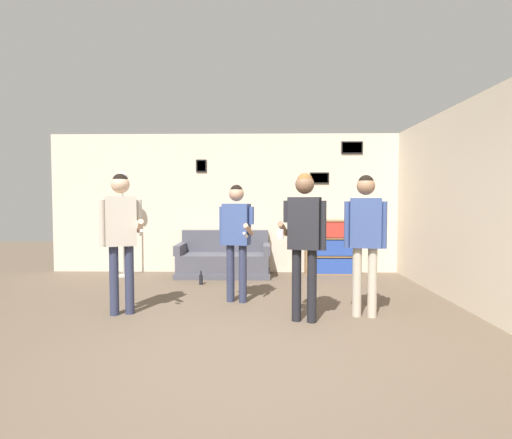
{
  "coord_description": "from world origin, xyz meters",
  "views": [
    {
      "loc": [
        0.18,
        -3.42,
        1.41
      ],
      "look_at": [
        0.08,
        2.18,
        1.14
      ],
      "focal_mm": 28.0,
      "sensor_mm": 36.0,
      "label": 1
    }
  ],
  "objects": [
    {
      "name": "person_spectator_near_bookshelf",
      "position": [
        1.41,
        1.37,
        1.06
      ],
      "size": [
        0.49,
        0.27,
        1.71
      ],
      "color": "#B7AD99",
      "rests_on": "ground_plane"
    },
    {
      "name": "person_watcher_holding_cup",
      "position": [
        0.65,
        1.16,
        1.06
      ],
      "size": [
        0.57,
        0.39,
        1.72
      ],
      "color": "black",
      "rests_on": "ground_plane"
    },
    {
      "name": "couch",
      "position": [
        -0.56,
        3.97,
        0.28
      ],
      "size": [
        1.72,
        0.8,
        0.83
      ],
      "color": "#4C4C56",
      "rests_on": "ground_plane"
    },
    {
      "name": "person_player_foreground_center",
      "position": [
        -0.19,
        2.04,
        0.99
      ],
      "size": [
        0.49,
        0.53,
        1.62
      ],
      "color": "#2D334C",
      "rests_on": "ground_plane"
    },
    {
      "name": "floor_lamp",
      "position": [
        -2.4,
        3.84,
        1.37
      ],
      "size": [
        0.28,
        0.28,
        1.93
      ],
      "color": "#ADA89E",
      "rests_on": "ground_plane"
    },
    {
      "name": "bookshelf",
      "position": [
        1.47,
        4.17,
        0.51
      ],
      "size": [
        0.97,
        0.3,
        1.03
      ],
      "color": "olive",
      "rests_on": "ground_plane"
    },
    {
      "name": "person_player_foreground_left",
      "position": [
        -1.56,
        1.41,
        1.07
      ],
      "size": [
        0.58,
        0.42,
        1.74
      ],
      "color": "#2D334C",
      "rests_on": "ground_plane"
    },
    {
      "name": "bottle_on_floor",
      "position": [
        -0.86,
        3.17,
        0.09
      ],
      "size": [
        0.06,
        0.06,
        0.23
      ],
      "color": "black",
      "rests_on": "ground_plane"
    },
    {
      "name": "ground_plane",
      "position": [
        0.0,
        0.0,
        0.0
      ],
      "size": [
        20.0,
        20.0,
        0.0
      ],
      "primitive_type": "plane",
      "color": "brown"
    },
    {
      "name": "wall_right",
      "position": [
        2.81,
        2.18,
        1.35
      ],
      "size": [
        0.06,
        6.76,
        2.7
      ],
      "color": "beige",
      "rests_on": "ground_plane"
    },
    {
      "name": "wall_back",
      "position": [
        0.0,
        4.39,
        1.35
      ],
      "size": [
        7.97,
        0.08,
        2.7
      ],
      "color": "beige",
      "rests_on": "ground_plane"
    }
  ]
}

